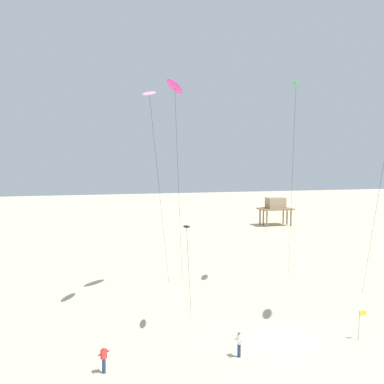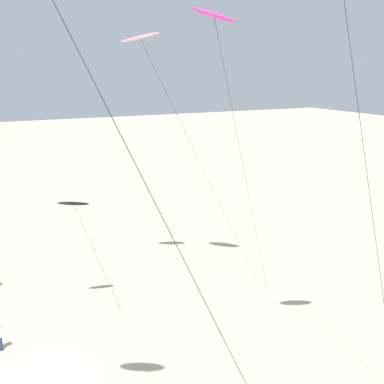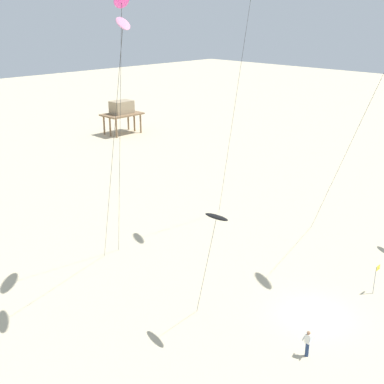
# 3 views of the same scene
# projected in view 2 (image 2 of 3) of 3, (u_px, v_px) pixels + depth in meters

# --- Properties ---
(ground_plane) EXTENTS (260.00, 260.00, 0.00)m
(ground_plane) POSITION_uv_depth(u_px,v_px,m) (45.00, 381.00, 23.23)
(ground_plane) COLOR beige
(kite_black) EXTENTS (1.42, 3.53, 7.99)m
(kite_black) POSITION_uv_depth(u_px,v_px,m) (74.00, 205.00, 27.79)
(kite_black) COLOR black
(kite_black) RESTS_ON ground
(kite_pink) EXTENTS (4.18, 9.29, 18.49)m
(kite_pink) POSITION_uv_depth(u_px,v_px,m) (142.00, 41.00, 28.89)
(kite_pink) COLOR pink
(kite_pink) RESTS_ON ground
(kite_magenta) EXTENTS (2.88, 5.55, 19.92)m
(kite_magenta) POSITION_uv_depth(u_px,v_px,m) (215.00, 17.00, 27.56)
(kite_magenta) COLOR #D8339E
(kite_magenta) RESTS_ON ground
(kite_flyer_nearest) EXTENTS (0.52, 0.55, 1.67)m
(kite_flyer_nearest) POSITION_uv_depth(u_px,v_px,m) (0.00, 337.00, 25.54)
(kite_flyer_nearest) COLOR navy
(kite_flyer_nearest) RESTS_ON ground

